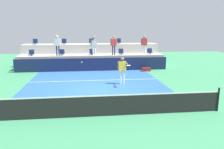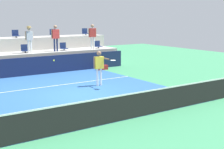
% 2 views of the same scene
% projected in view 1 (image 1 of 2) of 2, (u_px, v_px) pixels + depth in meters
% --- Properties ---
extents(ground_plane, '(40.00, 40.00, 0.00)m').
position_uv_depth(ground_plane, '(96.00, 90.00, 12.98)').
color(ground_plane, '#388456').
extents(court_inner_paint, '(9.00, 10.00, 0.01)m').
position_uv_depth(court_inner_paint, '(95.00, 86.00, 13.95)').
color(court_inner_paint, '#285693').
rests_on(court_inner_paint, ground_plane).
extents(court_service_line, '(9.00, 0.06, 0.00)m').
position_uv_depth(court_service_line, '(94.00, 80.00, 15.31)').
color(court_service_line, white).
rests_on(court_service_line, ground_plane).
extents(tennis_net, '(10.48, 0.08, 1.07)m').
position_uv_depth(tennis_net, '(100.00, 105.00, 8.99)').
color(tennis_net, black).
rests_on(tennis_net, ground_plane).
extents(sponsor_backboard, '(13.00, 0.16, 1.10)m').
position_uv_depth(sponsor_backboard, '(93.00, 65.00, 18.69)').
color(sponsor_backboard, '#141E42').
rests_on(sponsor_backboard, ground_plane).
extents(seating_tier_lower, '(13.00, 1.80, 1.25)m').
position_uv_depth(seating_tier_lower, '(92.00, 61.00, 19.94)').
color(seating_tier_lower, '#ADAAA3').
rests_on(seating_tier_lower, ground_plane).
extents(seating_tier_upper, '(13.00, 1.80, 2.10)m').
position_uv_depth(seating_tier_upper, '(92.00, 54.00, 21.60)').
color(seating_tier_upper, '#ADAAA3').
rests_on(seating_tier_upper, ground_plane).
extents(stadium_chair_lower_far_left, '(0.44, 0.40, 0.52)m').
position_uv_depth(stadium_chair_lower_far_left, '(31.00, 53.00, 19.10)').
color(stadium_chair_lower_far_left, '#2D2D33').
rests_on(stadium_chair_lower_far_left, seating_tier_lower).
extents(stadium_chair_lower_left, '(0.44, 0.40, 0.52)m').
position_uv_depth(stadium_chair_lower_left, '(62.00, 53.00, 19.40)').
color(stadium_chair_lower_left, '#2D2D33').
rests_on(stadium_chair_lower_left, seating_tier_lower).
extents(stadium_chair_lower_center, '(0.44, 0.40, 0.52)m').
position_uv_depth(stadium_chair_lower_center, '(92.00, 52.00, 19.70)').
color(stadium_chair_lower_center, '#2D2D33').
rests_on(stadium_chair_lower_center, seating_tier_lower).
extents(stadium_chair_lower_right, '(0.44, 0.40, 0.52)m').
position_uv_depth(stadium_chair_lower_right, '(121.00, 52.00, 20.00)').
color(stadium_chair_lower_right, '#2D2D33').
rests_on(stadium_chair_lower_right, seating_tier_lower).
extents(stadium_chair_lower_far_right, '(0.44, 0.40, 0.52)m').
position_uv_depth(stadium_chair_lower_far_right, '(150.00, 52.00, 20.31)').
color(stadium_chair_lower_far_right, '#2D2D33').
rests_on(stadium_chair_lower_far_right, seating_tier_lower).
extents(stadium_chair_upper_far_left, '(0.44, 0.40, 0.52)m').
position_uv_depth(stadium_chair_upper_far_left, '(35.00, 42.00, 20.67)').
color(stadium_chair_upper_far_left, '#2D2D33').
rests_on(stadium_chair_upper_far_left, seating_tier_upper).
extents(stadium_chair_upper_left, '(0.44, 0.40, 0.52)m').
position_uv_depth(stadium_chair_upper_left, '(64.00, 42.00, 20.97)').
color(stadium_chair_upper_left, '#2D2D33').
rests_on(stadium_chair_upper_left, seating_tier_upper).
extents(stadium_chair_upper_center, '(0.44, 0.40, 0.52)m').
position_uv_depth(stadium_chair_upper_center, '(91.00, 42.00, 21.27)').
color(stadium_chair_upper_center, '#2D2D33').
rests_on(stadium_chair_upper_center, seating_tier_upper).
extents(stadium_chair_upper_right, '(0.44, 0.40, 0.52)m').
position_uv_depth(stadium_chair_upper_right, '(119.00, 41.00, 21.58)').
color(stadium_chair_upper_right, '#2D2D33').
rests_on(stadium_chair_upper_right, seating_tier_upper).
extents(stadium_chair_upper_far_right, '(0.44, 0.40, 0.52)m').
position_uv_depth(stadium_chair_upper_far_right, '(145.00, 41.00, 21.88)').
color(stadium_chair_upper_far_right, '#2D2D33').
rests_on(stadium_chair_upper_far_right, seating_tier_upper).
extents(tennis_player, '(0.67, 1.25, 1.79)m').
position_uv_depth(tennis_player, '(123.00, 68.00, 14.09)').
color(tennis_player, white).
rests_on(tennis_player, ground_plane).
extents(spectator_leaning_on_rail, '(0.61, 0.25, 1.76)m').
position_uv_depth(spectator_leaning_on_rail, '(57.00, 43.00, 18.81)').
color(spectator_leaning_on_rail, navy).
rests_on(spectator_leaning_on_rail, seating_tier_lower).
extents(spectator_with_hat, '(0.57, 0.45, 1.68)m').
position_uv_depth(spectator_with_hat, '(94.00, 44.00, 19.18)').
color(spectator_with_hat, white).
rests_on(spectator_with_hat, seating_tier_lower).
extents(spectator_in_grey, '(0.60, 0.24, 1.71)m').
position_uv_depth(spectator_in_grey, '(114.00, 43.00, 19.38)').
color(spectator_in_grey, navy).
rests_on(spectator_in_grey, seating_tier_lower).
extents(spectator_in_white, '(0.60, 0.26, 1.72)m').
position_uv_depth(spectator_in_white, '(144.00, 43.00, 19.69)').
color(spectator_in_white, white).
rests_on(spectator_in_white, seating_tier_lower).
extents(tennis_ball, '(0.07, 0.07, 0.07)m').
position_uv_depth(tennis_ball, '(82.00, 62.00, 13.40)').
color(tennis_ball, '#CCE033').
extents(equipment_bag, '(0.76, 0.28, 0.30)m').
position_uv_depth(equipment_bag, '(146.00, 69.00, 18.61)').
color(equipment_bag, maroon).
rests_on(equipment_bag, ground_plane).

